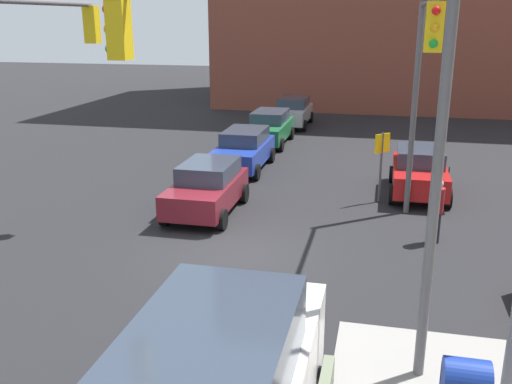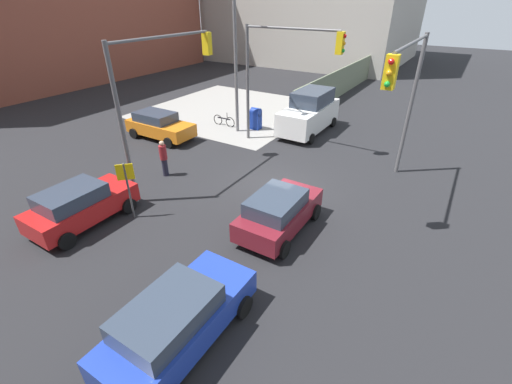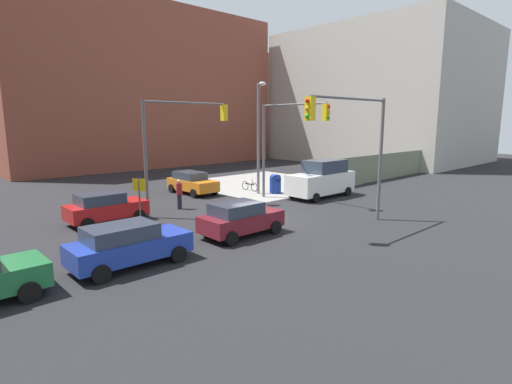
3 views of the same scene
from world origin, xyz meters
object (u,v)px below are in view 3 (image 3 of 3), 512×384
at_px(smokestack, 265,105).
at_px(sedan_red, 105,207).
at_px(pedestrian_crossing, 179,194).
at_px(traffic_signal_se_corner, 356,135).
at_px(mailbox_blue, 275,183).
at_px(hatchback_maroon, 240,218).
at_px(van_white_delivery, 322,179).
at_px(traffic_signal_nw_corner, 180,133).
at_px(bicycle_leaning_on_fence, 250,186).
at_px(hatchback_blue, 128,244).
at_px(bicycle_at_crosswalk, 96,213).
at_px(traffic_signal_ne_corner, 287,132).
at_px(street_lamp_corner, 259,130).
at_px(sedan_orange, 192,182).

xyz_separation_m(smokestack, sedan_red, (-36.13, -25.05, -6.92)).
relative_size(smokestack, pedestrian_crossing, 8.48).
height_order(traffic_signal_se_corner, mailbox_blue, traffic_signal_se_corner).
relative_size(mailbox_blue, hatchback_maroon, 0.36).
relative_size(smokestack, van_white_delivery, 2.87).
distance_m(traffic_signal_nw_corner, bicycle_leaning_on_fence, 9.34).
relative_size(hatchback_blue, hatchback_maroon, 1.10).
relative_size(hatchback_blue, bicycle_at_crosswalk, 2.50).
relative_size(smokestack, hatchback_maroon, 3.89).
height_order(pedestrian_crossing, bicycle_leaning_on_fence, pedestrian_crossing).
xyz_separation_m(smokestack, pedestrian_crossing, (-31.42, -24.80, -6.80)).
bearing_deg(hatchback_maroon, traffic_signal_nw_corner, 82.46).
height_order(traffic_signal_se_corner, sedan_red, traffic_signal_se_corner).
bearing_deg(hatchback_maroon, bicycle_leaning_on_fence, 45.98).
height_order(hatchback_maroon, van_white_delivery, van_white_delivery).
relative_size(traffic_signal_nw_corner, bicycle_leaning_on_fence, 3.71).
distance_m(traffic_signal_se_corner, hatchback_blue, 11.70).
distance_m(traffic_signal_se_corner, mailbox_blue, 11.08).
bearing_deg(mailbox_blue, traffic_signal_nw_corner, -176.61).
xyz_separation_m(traffic_signal_ne_corner, bicycle_at_crosswalk, (-11.30, 3.66, -4.30)).
distance_m(traffic_signal_ne_corner, bicycle_at_crosswalk, 12.63).
distance_m(mailbox_blue, hatchback_maroon, 11.48).
bearing_deg(bicycle_at_crosswalk, street_lamp_corner, -2.41).
distance_m(traffic_signal_nw_corner, traffic_signal_ne_corner, 7.08).
height_order(traffic_signal_se_corner, van_white_delivery, traffic_signal_se_corner).
xyz_separation_m(sedan_red, sedan_orange, (8.29, 4.22, 0.00)).
height_order(pedestrian_crossing, bicycle_at_crosswalk, pedestrian_crossing).
relative_size(traffic_signal_se_corner, traffic_signal_ne_corner, 1.00).
height_order(traffic_signal_nw_corner, traffic_signal_ne_corner, same).
height_order(traffic_signal_ne_corner, sedan_orange, traffic_signal_ne_corner).
height_order(sedan_orange, bicycle_at_crosswalk, sedan_orange).
xyz_separation_m(smokestack, van_white_delivery, (-21.78, -28.20, -6.48)).
xyz_separation_m(hatchback_maroon, bicycle_at_crosswalk, (-3.73, 7.77, -0.50)).
height_order(hatchback_blue, hatchback_maroon, same).
height_order(mailbox_blue, van_white_delivery, van_white_delivery).
distance_m(traffic_signal_se_corner, street_lamp_corner, 10.43).
xyz_separation_m(van_white_delivery, pedestrian_crossing, (-9.64, 3.40, -0.32)).
height_order(hatchback_blue, bicycle_at_crosswalk, hatchback_blue).
bearing_deg(hatchback_maroon, mailbox_blue, 36.16).
bearing_deg(van_white_delivery, mailbox_blue, 114.18).
bearing_deg(street_lamp_corner, pedestrian_crossing, -177.50).
bearing_deg(van_white_delivery, bicycle_at_crosswalk, 163.78).
bearing_deg(mailbox_blue, smokestack, 47.11).
relative_size(sedan_red, hatchback_maroon, 1.01).
xyz_separation_m(traffic_signal_se_corner, street_lamp_corner, (2.93, 10.00, 0.02)).
relative_size(hatchback_blue, sedan_orange, 1.01).
bearing_deg(traffic_signal_nw_corner, mailbox_blue, 3.39).
relative_size(sedan_orange, bicycle_at_crosswalk, 2.48).
height_order(traffic_signal_se_corner, hatchback_maroon, traffic_signal_se_corner).
bearing_deg(hatchback_maroon, traffic_signal_ne_corner, 28.51).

